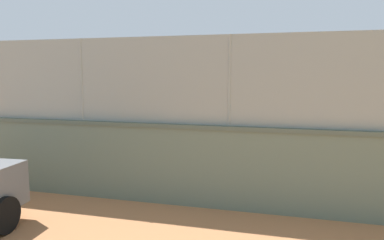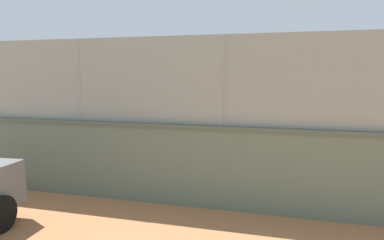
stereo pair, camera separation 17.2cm
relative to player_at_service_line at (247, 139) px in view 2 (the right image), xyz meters
The scene contains 7 objects.
ground_plane 10.57m from the player_at_service_line, 72.71° to the right, with size 260.00×260.00×0.00m, color #B27247.
perimeter_wall 3.93m from the player_at_service_line, 34.38° to the left, with size 32.03×1.10×1.64m.
fence_panel_on_wall 4.19m from the player_at_service_line, 34.38° to the left, with size 31.45×0.83×1.72m.
player_at_service_line is the anchor object (origin of this frame).
player_crossing_court 5.45m from the player_at_service_line, 50.27° to the right, with size 0.70×1.19×1.48m.
player_baseline_waiting 10.89m from the player_at_service_line, 82.30° to the right, with size 1.09×0.73×1.69m.
sports_ball 1.53m from the player_at_service_line, 66.17° to the left, with size 0.09×0.09×0.09m, color #3399D8.
Camera 2 is at (-4.46, 18.92, 2.61)m, focal length 33.89 mm.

